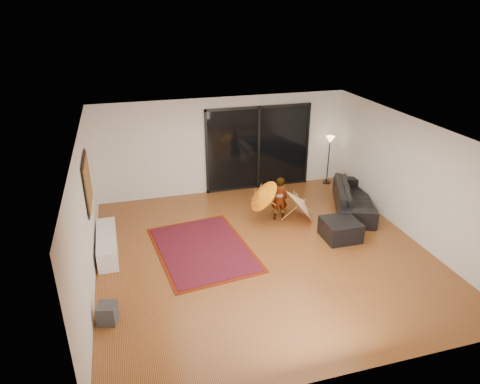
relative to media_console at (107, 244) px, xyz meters
name	(u,v)px	position (x,y,z in m)	size (l,w,h in m)	color
floor	(263,252)	(3.25, -0.91, -0.23)	(7.00, 7.00, 0.00)	#A2572C
ceiling	(266,133)	(3.25, -0.91, 2.47)	(7.00, 7.00, 0.00)	white
wall_back	(224,146)	(3.25, 2.59, 1.12)	(7.00, 7.00, 0.00)	silver
wall_front	(349,301)	(3.25, -4.41, 1.12)	(7.00, 7.00, 0.00)	silver
wall_left	(85,218)	(-0.25, -0.91, 1.12)	(7.00, 7.00, 0.00)	silver
wall_right	(411,179)	(6.75, -0.91, 1.12)	(7.00, 7.00, 0.00)	silver
sliding_door	(258,148)	(4.25, 2.55, 0.97)	(3.06, 0.07, 2.40)	black
painting	(87,182)	(-0.21, 0.09, 1.42)	(0.04, 1.28, 1.08)	black
media_console	(107,244)	(0.00, 0.00, 0.00)	(0.41, 1.62, 0.45)	white
speaker	(107,313)	(0.00, -2.28, -0.05)	(0.31, 0.31, 0.35)	#424244
persian_rug	(203,249)	(2.01, -0.43, -0.22)	(2.25, 2.93, 0.02)	#631908
sofa	(354,198)	(6.20, 0.45, 0.11)	(2.32, 0.91, 0.68)	black
ottoman	(340,229)	(5.15, -0.80, 0.00)	(0.78, 0.78, 0.45)	black
floor_lamp	(330,146)	(6.35, 2.29, 0.92)	(0.25, 0.25, 1.45)	black
child	(279,199)	(4.12, 0.47, 0.34)	(0.41, 0.27, 1.13)	#999999
parasol_orange	(259,196)	(3.57, 0.42, 0.51)	(0.70, 0.85, 0.89)	orange
parasol_white	(304,201)	(4.72, 0.32, 0.28)	(0.77, 1.00, 1.00)	white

